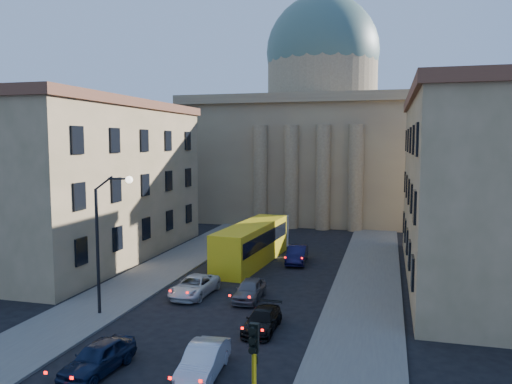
% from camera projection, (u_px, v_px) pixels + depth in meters
% --- Properties ---
extents(sidewalk_left, '(5.00, 60.00, 0.15)m').
position_uv_depth(sidewalk_left, '(157.00, 273.00, 41.25)').
color(sidewalk_left, '#57544F').
rests_on(sidewalk_left, ground).
extents(sidewalk_right, '(5.00, 60.00, 0.15)m').
position_uv_depth(sidewalk_right, '(366.00, 288.00, 36.89)').
color(sidewalk_right, '#57544F').
rests_on(sidewalk_right, ground).
extents(church, '(68.02, 28.76, 36.60)m').
position_uv_depth(church, '(321.00, 135.00, 73.92)').
color(church, '#776049').
rests_on(church, ground).
extents(building_left, '(11.60, 26.60, 14.70)m').
position_uv_depth(building_left, '(91.00, 179.00, 46.55)').
color(building_left, tan).
rests_on(building_left, ground).
extents(building_right, '(11.60, 26.60, 14.70)m').
position_uv_depth(building_right, '(485.00, 188.00, 37.82)').
color(building_right, tan).
rests_on(building_right, ground).
extents(traffic_light, '(0.34, 0.29, 4.30)m').
position_uv_depth(traffic_light, '(254.00, 369.00, 18.23)').
color(traffic_light, gold).
rests_on(traffic_light, ground).
extents(street_lamp, '(2.62, 0.44, 8.83)m').
position_uv_depth(street_lamp, '(105.00, 233.00, 30.73)').
color(street_lamp, black).
rests_on(street_lamp, ground).
extents(car_left_near, '(2.14, 4.51, 1.49)m').
position_uv_depth(car_left_near, '(98.00, 357.00, 23.46)').
color(car_left_near, black).
rests_on(car_left_near, ground).
extents(car_right_near, '(1.80, 4.49, 1.45)m').
position_uv_depth(car_right_near, '(204.00, 361.00, 23.17)').
color(car_right_near, '#B1B3B9').
rests_on(car_right_near, ground).
extents(car_left_mid, '(2.56, 5.07, 1.37)m').
position_uv_depth(car_left_mid, '(194.00, 286.00, 35.34)').
color(car_left_mid, silver).
rests_on(car_left_mid, ground).
extents(car_right_mid, '(1.74, 4.21, 1.22)m').
position_uv_depth(car_right_mid, '(262.00, 320.00, 28.77)').
color(car_right_mid, black).
rests_on(car_right_mid, ground).
extents(car_right_far, '(1.74, 4.21, 1.43)m').
position_uv_depth(car_right_far, '(250.00, 290.00, 34.37)').
color(car_right_far, '#525257').
rests_on(car_right_far, ground).
extents(car_right_distant, '(1.98, 4.83, 1.56)m').
position_uv_depth(car_right_distant, '(297.00, 255.00, 44.89)').
color(car_right_distant, black).
rests_on(car_right_distant, ground).
extents(city_bus, '(3.89, 12.81, 3.56)m').
position_uv_depth(city_bus, '(252.00, 242.00, 44.64)').
color(city_bus, yellow).
rests_on(city_bus, ground).
extents(box_truck, '(2.77, 6.22, 3.34)m').
position_uv_depth(box_truck, '(269.00, 237.00, 49.05)').
color(box_truck, white).
rests_on(box_truck, ground).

